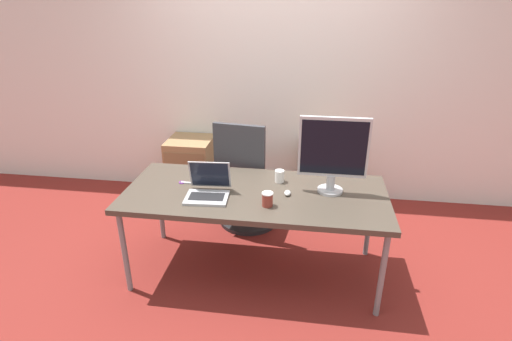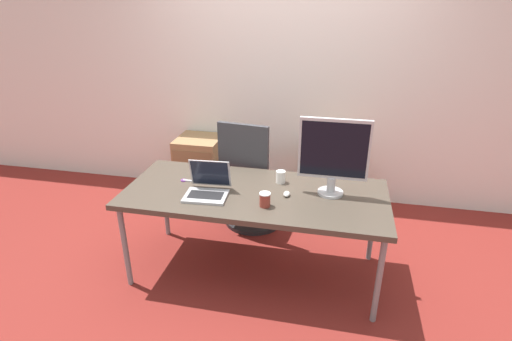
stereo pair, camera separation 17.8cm
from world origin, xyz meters
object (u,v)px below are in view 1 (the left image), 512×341
cabinet_left (192,168)px  mouse (287,193)px  laptop_center (208,190)px  cabinet_right (321,176)px  office_chair (246,188)px  coffee_cup_white (280,176)px  coffee_cup_brown (267,199)px  monitor (333,153)px

cabinet_left → mouse: bearing=-47.6°
cabinet_left → laptop_center: 1.45m
cabinet_right → mouse: size_ratio=9.25×
office_chair → coffee_cup_white: bearing=-55.1°
laptop_center → coffee_cup_brown: laptop_center is taller
coffee_cup_brown → office_chair: bearing=108.6°
coffee_cup_white → coffee_cup_brown: size_ratio=0.95×
office_chair → mouse: bearing=-59.1°
cabinet_left → coffee_cup_brown: coffee_cup_brown is taller
monitor → coffee_cup_white: 0.47m
office_chair → cabinet_left: size_ratio=1.62×
office_chair → laptop_center: size_ratio=3.37×
cabinet_left → laptop_center: (0.53, -1.28, 0.43)m
cabinet_left → coffee_cup_brown: bearing=-54.8°
cabinet_left → office_chair: bearing=-36.3°
cabinet_left → mouse: mouse is taller
office_chair → laptop_center: bearing=-100.0°
mouse → coffee_cup_brown: (-0.12, -0.18, 0.03)m
office_chair → cabinet_right: office_chair is taller
monitor → coffee_cup_white: (-0.38, 0.11, -0.25)m
cabinet_left → coffee_cup_white: (1.01, -0.98, 0.42)m
office_chair → mouse: size_ratio=14.96×
mouse → coffee_cup_brown: coffee_cup_brown is taller
cabinet_right → laptop_center: bearing=-122.7°
monitor → mouse: size_ratio=7.96×
mouse → coffee_cup_white: 0.22m
monitor → mouse: (-0.30, -0.10, -0.28)m
monitor → coffee_cup_white: monitor is taller
laptop_center → mouse: bearing=9.6°
cabinet_right → laptop_center: 1.58m
mouse → office_chair: bearing=120.9°
mouse → monitor: bearing=18.2°
cabinet_left → cabinet_right: 1.35m
laptop_center → coffee_cup_white: 0.57m
laptop_center → coffee_cup_brown: (0.43, -0.08, 0.00)m
laptop_center → coffee_cup_brown: 0.44m
coffee_cup_brown → mouse: bearing=55.3°
office_chair → mouse: (0.42, -0.70, 0.33)m
office_chair → coffee_cup_white: size_ratio=11.18×
cabinet_right → monitor: monitor is taller
office_chair → coffee_cup_brown: (0.29, -0.87, 0.37)m
laptop_center → mouse: 0.56m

